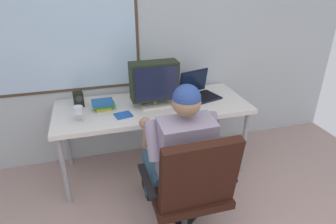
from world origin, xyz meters
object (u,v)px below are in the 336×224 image
(crt_monitor, at_px, (154,82))
(wine_glass, at_px, (78,111))
(desk, at_px, (153,110))
(laptop, at_px, (198,90))
(cd_case, at_px, (123,115))
(person_seated, at_px, (179,152))
(book_stack, at_px, (103,105))
(desk_speaker, at_px, (79,99))
(office_chair, at_px, (191,185))

(crt_monitor, bearing_deg, wine_glass, -167.44)
(desk, distance_m, laptop, 0.51)
(laptop, bearing_deg, cd_case, -162.73)
(person_seated, relative_size, crt_monitor, 2.77)
(laptop, distance_m, cd_case, 0.83)
(desk, relative_size, book_stack, 8.81)
(person_seated, distance_m, laptop, 0.93)
(person_seated, xyz_separation_m, laptop, (0.45, 0.80, 0.16))
(laptop, relative_size, desk_speaker, 2.83)
(office_chair, bearing_deg, laptop, 67.41)
(laptop, height_order, cd_case, laptop)
(office_chair, distance_m, laptop, 1.18)
(office_chair, xyz_separation_m, book_stack, (-0.50, 0.99, 0.24))
(desk, distance_m, wine_glass, 0.71)
(laptop, relative_size, book_stack, 1.96)
(desk, relative_size, desk_speaker, 12.70)
(desk, height_order, laptop, laptop)
(desk, bearing_deg, laptop, 10.28)
(office_chair, bearing_deg, crt_monitor, 91.67)
(wine_glass, relative_size, cd_case, 0.82)
(crt_monitor, relative_size, desk_speaker, 3.09)
(crt_monitor, bearing_deg, person_seated, -88.11)
(person_seated, height_order, cd_case, person_seated)
(desk, height_order, person_seated, person_seated)
(desk_speaker, xyz_separation_m, book_stack, (0.21, -0.13, -0.02))
(desk, relative_size, laptop, 4.49)
(laptop, relative_size, cd_case, 2.44)
(crt_monitor, xyz_separation_m, laptop, (0.47, 0.10, -0.17))
(crt_monitor, relative_size, cd_case, 2.66)
(office_chair, height_order, book_stack, office_chair)
(office_chair, height_order, person_seated, person_seated)
(desk, height_order, desk_speaker, desk_speaker)
(wine_glass, bearing_deg, person_seated, -37.64)
(wine_glass, relative_size, book_stack, 0.66)
(wine_glass, relative_size, desk_speaker, 0.95)
(desk, height_order, wine_glass, wine_glass)
(cd_case, bearing_deg, crt_monitor, 24.83)
(person_seated, xyz_separation_m, wine_glass, (-0.71, 0.55, 0.19))
(cd_case, bearing_deg, desk, 27.55)
(desk, height_order, cd_case, cd_case)
(crt_monitor, bearing_deg, cd_case, -155.17)
(desk_speaker, height_order, book_stack, desk_speaker)
(crt_monitor, bearing_deg, office_chair, -88.33)
(person_seated, bearing_deg, desk_speaker, 129.48)
(desk, distance_m, office_chair, 0.99)
(book_stack, bearing_deg, desk_speaker, 148.06)
(crt_monitor, relative_size, wine_glass, 3.26)
(desk, relative_size, office_chair, 1.88)
(cd_case, bearing_deg, office_chair, -67.11)
(desk_speaker, xyz_separation_m, cd_case, (0.37, -0.31, -0.07))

